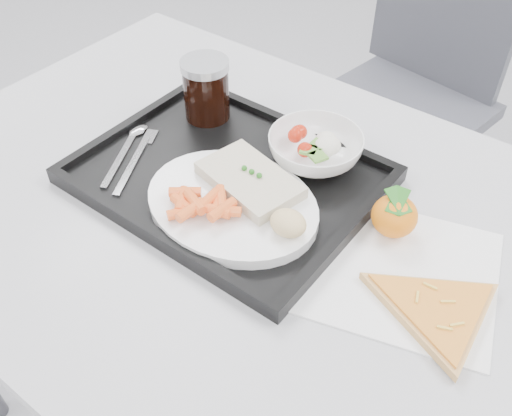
% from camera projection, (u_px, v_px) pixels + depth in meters
% --- Properties ---
extents(table, '(1.20, 0.80, 0.75)m').
position_uv_depth(table, '(254.00, 242.00, 0.91)').
color(table, silver).
rests_on(table, ground).
extents(chair, '(0.48, 0.48, 0.93)m').
position_uv_depth(chair, '(417.00, 71.00, 1.57)').
color(chair, '#3E3F46').
rests_on(chair, ground).
extents(tray, '(0.45, 0.35, 0.03)m').
position_uv_depth(tray, '(228.00, 177.00, 0.91)').
color(tray, black).
rests_on(tray, table).
extents(dinner_plate, '(0.27, 0.27, 0.02)m').
position_uv_depth(dinner_plate, '(232.00, 204.00, 0.84)').
color(dinner_plate, white).
rests_on(dinner_plate, tray).
extents(fish_fillet, '(0.17, 0.13, 0.03)m').
position_uv_depth(fish_fillet, '(250.00, 180.00, 0.85)').
color(fish_fillet, beige).
rests_on(fish_fillet, dinner_plate).
extents(bread_roll, '(0.07, 0.06, 0.03)m').
position_uv_depth(bread_roll, '(288.00, 223.00, 0.78)').
color(bread_roll, '#EEDB8F').
rests_on(bread_roll, dinner_plate).
extents(salad_bowl, '(0.15, 0.15, 0.05)m').
position_uv_depth(salad_bowl, '(315.00, 149.00, 0.91)').
color(salad_bowl, white).
rests_on(salad_bowl, tray).
extents(cola_glass, '(0.08, 0.08, 0.11)m').
position_uv_depth(cola_glass, '(206.00, 88.00, 0.98)').
color(cola_glass, black).
rests_on(cola_glass, tray).
extents(cutlery, '(0.12, 0.16, 0.01)m').
position_uv_depth(cutlery, '(133.00, 149.00, 0.95)').
color(cutlery, silver).
rests_on(cutlery, tray).
extents(napkin, '(0.31, 0.30, 0.00)m').
position_uv_depth(napkin, '(401.00, 271.00, 0.77)').
color(napkin, white).
rests_on(napkin, table).
extents(tangerine, '(0.08, 0.08, 0.07)m').
position_uv_depth(tangerine, '(394.00, 216.00, 0.80)').
color(tangerine, orange).
rests_on(tangerine, napkin).
extents(pizza_slice, '(0.23, 0.23, 0.02)m').
position_uv_depth(pizza_slice, '(437.00, 310.00, 0.72)').
color(pizza_slice, tan).
rests_on(pizza_slice, napkin).
extents(carrot_pile, '(0.12, 0.09, 0.02)m').
position_uv_depth(carrot_pile, '(202.00, 205.00, 0.81)').
color(carrot_pile, orange).
rests_on(carrot_pile, dinner_plate).
extents(salad_contents, '(0.09, 0.08, 0.03)m').
position_uv_depth(salad_contents, '(318.00, 143.00, 0.90)').
color(salad_contents, red).
rests_on(salad_contents, salad_bowl).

